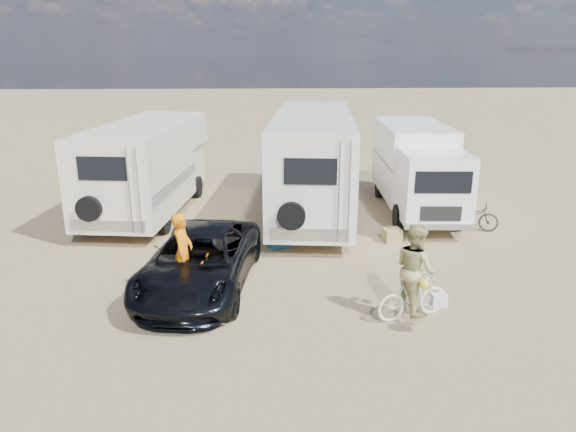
{
  "coord_description": "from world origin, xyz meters",
  "views": [
    {
      "loc": [
        -1.62,
        -10.24,
        5.35
      ],
      "look_at": [
        -0.98,
        2.78,
        1.3
      ],
      "focal_mm": 33.29,
      "sensor_mm": 36.0,
      "label": 1
    }
  ],
  "objects_px": {
    "cooler": "(279,239)",
    "crate": "(392,235)",
    "rv_main": "(313,165)",
    "rv_left": "(148,169)",
    "bike_man": "(184,277)",
    "bike_woman": "(413,297)",
    "dark_suv": "(200,260)",
    "box_truck": "(417,171)",
    "rider_woman": "(414,277)",
    "bike_parked": "(469,215)",
    "rider_man": "(183,260)"
  },
  "relations": [
    {
      "from": "rv_main",
      "to": "crate",
      "type": "xyz_separation_m",
      "value": [
        2.06,
        -2.99,
        -1.49
      ]
    },
    {
      "from": "rv_main",
      "to": "bike_parked",
      "type": "bearing_deg",
      "value": -17.14
    },
    {
      "from": "dark_suv",
      "to": "bike_parked",
      "type": "distance_m",
      "value": 8.79
    },
    {
      "from": "rider_man",
      "to": "cooler",
      "type": "xyz_separation_m",
      "value": [
        2.23,
        3.12,
        -0.66
      ]
    },
    {
      "from": "rv_left",
      "to": "bike_man",
      "type": "xyz_separation_m",
      "value": [
        2.08,
        -6.69,
        -1.05
      ]
    },
    {
      "from": "dark_suv",
      "to": "rider_man",
      "type": "distance_m",
      "value": 0.6
    },
    {
      "from": "rv_main",
      "to": "crate",
      "type": "distance_m",
      "value": 3.92
    },
    {
      "from": "bike_man",
      "to": "box_truck",
      "type": "bearing_deg",
      "value": -40.76
    },
    {
      "from": "bike_woman",
      "to": "dark_suv",
      "type": "bearing_deg",
      "value": 51.38
    },
    {
      "from": "bike_woman",
      "to": "box_truck",
      "type": "bearing_deg",
      "value": -33.89
    },
    {
      "from": "cooler",
      "to": "rv_main",
      "type": "bearing_deg",
      "value": 48.56
    },
    {
      "from": "rv_main",
      "to": "rider_woman",
      "type": "bearing_deg",
      "value": -73.56
    },
    {
      "from": "rv_left",
      "to": "bike_man",
      "type": "distance_m",
      "value": 7.08
    },
    {
      "from": "rv_left",
      "to": "crate",
      "type": "xyz_separation_m",
      "value": [
        7.63,
        -3.27,
        -1.33
      ]
    },
    {
      "from": "rv_main",
      "to": "bike_man",
      "type": "xyz_separation_m",
      "value": [
        -3.49,
        -6.41,
        -1.2
      ]
    },
    {
      "from": "dark_suv",
      "to": "cooler",
      "type": "height_order",
      "value": "dark_suv"
    },
    {
      "from": "dark_suv",
      "to": "cooler",
      "type": "relative_size",
      "value": 8.36
    },
    {
      "from": "rv_main",
      "to": "bike_woman",
      "type": "xyz_separation_m",
      "value": [
        1.37,
        -7.66,
        -1.19
      ]
    },
    {
      "from": "cooler",
      "to": "rider_woman",
      "type": "bearing_deg",
      "value": -79.54
    },
    {
      "from": "bike_man",
      "to": "cooler",
      "type": "height_order",
      "value": "bike_man"
    },
    {
      "from": "rv_left",
      "to": "crate",
      "type": "height_order",
      "value": "rv_left"
    },
    {
      "from": "cooler",
      "to": "crate",
      "type": "distance_m",
      "value": 3.34
    },
    {
      "from": "box_truck",
      "to": "cooler",
      "type": "bearing_deg",
      "value": -142.69
    },
    {
      "from": "box_truck",
      "to": "bike_parked",
      "type": "xyz_separation_m",
      "value": [
        1.14,
        -1.97,
        -0.99
      ]
    },
    {
      "from": "rider_man",
      "to": "rider_woman",
      "type": "xyz_separation_m",
      "value": [
        4.86,
        -1.25,
        0.04
      ]
    },
    {
      "from": "dark_suv",
      "to": "crate",
      "type": "xyz_separation_m",
      "value": [
        5.24,
        2.95,
        -0.49
      ]
    },
    {
      "from": "box_truck",
      "to": "crate",
      "type": "height_order",
      "value": "box_truck"
    },
    {
      "from": "box_truck",
      "to": "cooler",
      "type": "distance_m",
      "value": 5.92
    },
    {
      "from": "bike_woman",
      "to": "crate",
      "type": "relative_size",
      "value": 3.4
    },
    {
      "from": "bike_man",
      "to": "crate",
      "type": "relative_size",
      "value": 3.82
    },
    {
      "from": "rv_main",
      "to": "rider_man",
      "type": "distance_m",
      "value": 7.34
    },
    {
      "from": "rv_left",
      "to": "dark_suv",
      "type": "relative_size",
      "value": 1.44
    },
    {
      "from": "rider_man",
      "to": "bike_parked",
      "type": "relative_size",
      "value": 1.03
    },
    {
      "from": "bike_man",
      "to": "bike_parked",
      "type": "distance_m",
      "value": 9.28
    },
    {
      "from": "rider_woman",
      "to": "crate",
      "type": "bearing_deg",
      "value": -26.33
    },
    {
      "from": "crate",
      "to": "bike_man",
      "type": "bearing_deg",
      "value": -148.37
    },
    {
      "from": "cooler",
      "to": "crate",
      "type": "relative_size",
      "value": 1.24
    },
    {
      "from": "rv_main",
      "to": "rv_left",
      "type": "relative_size",
      "value": 1.23
    },
    {
      "from": "rv_main",
      "to": "crate",
      "type": "bearing_deg",
      "value": -49.03
    },
    {
      "from": "box_truck",
      "to": "rider_man",
      "type": "distance_m",
      "value": 9.49
    },
    {
      "from": "rv_main",
      "to": "rider_man",
      "type": "height_order",
      "value": "rv_main"
    },
    {
      "from": "rv_left",
      "to": "dark_suv",
      "type": "xyz_separation_m",
      "value": [
        2.38,
        -6.22,
        -0.84
      ]
    },
    {
      "from": "rider_woman",
      "to": "cooler",
      "type": "height_order",
      "value": "rider_woman"
    },
    {
      "from": "rider_man",
      "to": "cooler",
      "type": "distance_m",
      "value": 3.89
    },
    {
      "from": "rv_main",
      "to": "crate",
      "type": "relative_size",
      "value": 18.32
    },
    {
      "from": "crate",
      "to": "bike_woman",
      "type": "bearing_deg",
      "value": -98.48
    },
    {
      "from": "bike_woman",
      "to": "bike_parked",
      "type": "bearing_deg",
      "value": -48.46
    },
    {
      "from": "bike_man",
      "to": "rider_woman",
      "type": "relative_size",
      "value": 0.98
    },
    {
      "from": "rv_main",
      "to": "cooler",
      "type": "distance_m",
      "value": 3.8
    },
    {
      "from": "rv_main",
      "to": "rider_woman",
      "type": "xyz_separation_m",
      "value": [
        1.37,
        -7.66,
        -0.75
      ]
    }
  ]
}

